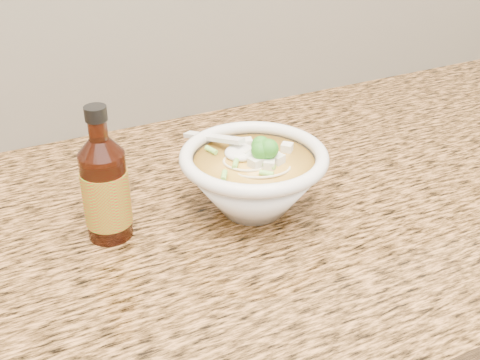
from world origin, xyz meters
name	(u,v)px	position (x,y,z in m)	size (l,w,h in m)	color
counter_slab	(172,235)	(0.00, 1.68, 0.88)	(4.00, 0.68, 0.04)	#AB703E
soup_bowl	(254,180)	(0.11, 1.66, 0.95)	(0.19, 0.21, 0.11)	silver
hot_sauce_bottle	(106,190)	(-0.08, 1.68, 0.97)	(0.07, 0.07, 0.17)	#381107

